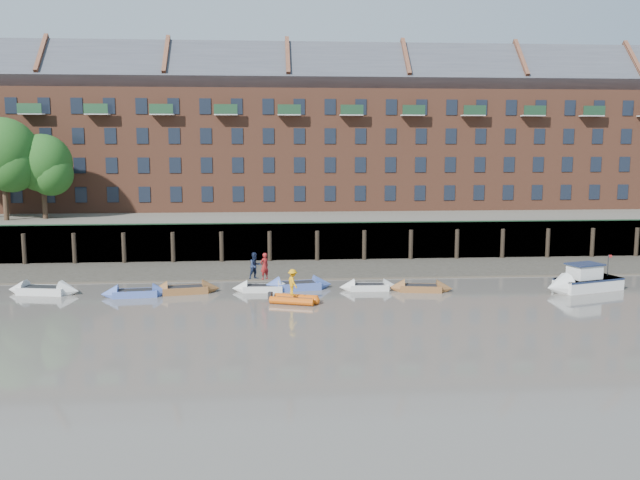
{
  "coord_description": "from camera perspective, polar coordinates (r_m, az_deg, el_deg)",
  "views": [
    {
      "loc": [
        -2.06,
        -34.44,
        9.79
      ],
      "look_at": [
        1.49,
        12.0,
        3.2
      ],
      "focal_mm": 38.0,
      "sensor_mm": 36.0,
      "label": 1
    }
  ],
  "objects": [
    {
      "name": "rowboat_6",
      "position": [
        46.07,
        8.47,
        -4.02
      ],
      "size": [
        4.41,
        1.91,
        1.24
      ],
      "rotation": [
        0.0,
        0.0,
        -0.16
      ],
      "color": "brown",
      "rests_on": "ground"
    },
    {
      "name": "rowboat_3",
      "position": [
        45.76,
        -4.84,
        -4.06
      ],
      "size": [
        4.14,
        1.32,
        1.19
      ],
      "rotation": [
        0.0,
        0.0,
        -0.03
      ],
      "color": "silver",
      "rests_on": "ground"
    },
    {
      "name": "river_wall",
      "position": [
        57.44,
        -2.27,
        -0.16
      ],
      "size": [
        110.0,
        1.23,
        3.3
      ],
      "color": "#2D2A26",
      "rests_on": "ground"
    },
    {
      "name": "ground",
      "position": [
        35.86,
        -0.92,
        -7.79
      ],
      "size": [
        220.0,
        220.0,
        0.0
      ],
      "primitive_type": "plane",
      "color": "#645E56",
      "rests_on": "ground"
    },
    {
      "name": "person_rower_b",
      "position": [
        45.7,
        -5.49,
        -2.17
      ],
      "size": [
        1.11,
        1.05,
        1.81
      ],
      "primitive_type": "imported",
      "rotation": [
        0.0,
        0.0,
        0.57
      ],
      "color": "#19233F",
      "rests_on": "rowboat_3"
    },
    {
      "name": "rowboat_0",
      "position": [
        48.36,
        -22.26,
        -3.93
      ],
      "size": [
        5.05,
        2.28,
        1.41
      ],
      "rotation": [
        0.0,
        0.0,
        -0.18
      ],
      "color": "silver",
      "rests_on": "ground"
    },
    {
      "name": "rib_tender",
      "position": [
        42.25,
        -2.04,
        -5.03
      ],
      "size": [
        3.14,
        2.29,
        0.53
      ],
      "rotation": [
        0.0,
        0.0,
        -0.34
      ],
      "color": "#DC560C",
      "rests_on": "ground"
    },
    {
      "name": "person_rower_a",
      "position": [
        45.49,
        -4.7,
        -2.22
      ],
      "size": [
        0.78,
        0.74,
        1.8
      ],
      "primitive_type": "imported",
      "rotation": [
        0.0,
        0.0,
        3.8
      ],
      "color": "maroon",
      "rests_on": "rowboat_3"
    },
    {
      "name": "rowboat_1",
      "position": [
        45.65,
        -15.27,
        -4.33
      ],
      "size": [
        4.46,
        1.7,
        1.26
      ],
      "rotation": [
        0.0,
        0.0,
        0.1
      ],
      "color": "#4861B3",
      "rests_on": "ground"
    },
    {
      "name": "rowboat_2",
      "position": [
        45.87,
        -11.3,
        -4.13
      ],
      "size": [
        4.74,
        2.11,
        1.33
      ],
      "rotation": [
        0.0,
        0.0,
        0.17
      ],
      "color": "brown",
      "rests_on": "ground"
    },
    {
      "name": "motor_launch",
      "position": [
        48.7,
        20.85,
        -3.36
      ],
      "size": [
        6.03,
        3.55,
        2.36
      ],
      "rotation": [
        0.0,
        0.0,
        3.45
      ],
      "color": "silver",
      "rests_on": "ground"
    },
    {
      "name": "apartment_terrace",
      "position": [
        71.53,
        -2.76,
        10.48
      ],
      "size": [
        80.6,
        15.56,
        20.98
      ],
      "color": "brown",
      "rests_on": "bank_terrace"
    },
    {
      "name": "person_rib_crew",
      "position": [
        42.05,
        -2.31,
        -3.58
      ],
      "size": [
        0.94,
        1.21,
        1.64
      ],
      "primitive_type": "imported",
      "rotation": [
        0.0,
        0.0,
        1.92
      ],
      "color": "orange",
      "rests_on": "rib_tender"
    },
    {
      "name": "rowboat_4",
      "position": [
        46.2,
        -1.97,
        -3.87
      ],
      "size": [
        5.06,
        2.25,
        1.42
      ],
      "rotation": [
        0.0,
        0.0,
        0.18
      ],
      "color": "#4861B3",
      "rests_on": "ground"
    },
    {
      "name": "bank_terrace",
      "position": [
        70.94,
        -2.68,
        1.42
      ],
      "size": [
        110.0,
        28.0,
        3.2
      ],
      "primitive_type": "cube",
      "color": "#5E594D",
      "rests_on": "ground"
    },
    {
      "name": "foreshore",
      "position": [
        53.38,
        -2.08,
        -2.52
      ],
      "size": [
        110.0,
        8.0,
        0.5
      ],
      "primitive_type": "cube",
      "color": "#3D382F",
      "rests_on": "ground"
    },
    {
      "name": "rowboat_5",
      "position": [
        46.11,
        4.15,
        -3.96
      ],
      "size": [
        4.07,
        1.3,
        1.17
      ],
      "rotation": [
        0.0,
        0.0,
        -0.03
      ],
      "color": "silver",
      "rests_on": "ground"
    },
    {
      "name": "mud_band",
      "position": [
        50.05,
        -1.93,
        -3.23
      ],
      "size": [
        110.0,
        1.6,
        0.1
      ],
      "primitive_type": "cube",
      "color": "#4C4336",
      "rests_on": "ground"
    }
  ]
}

